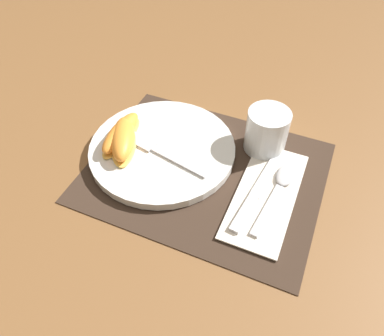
% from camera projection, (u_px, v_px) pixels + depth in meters
% --- Properties ---
extents(ground_plane, '(3.00, 3.00, 0.00)m').
position_uv_depth(ground_plane, '(205.00, 172.00, 0.69)').
color(ground_plane, brown).
extents(placemat, '(0.42, 0.34, 0.00)m').
position_uv_depth(placemat, '(205.00, 172.00, 0.69)').
color(placemat, '#38281E').
rests_on(placemat, ground_plane).
extents(plate, '(0.28, 0.28, 0.02)m').
position_uv_depth(plate, '(162.00, 149.00, 0.72)').
color(plate, white).
rests_on(plate, placemat).
extents(juice_glass, '(0.08, 0.08, 0.08)m').
position_uv_depth(juice_glass, '(266.00, 133.00, 0.70)').
color(juice_glass, silver).
rests_on(juice_glass, placemat).
extents(napkin, '(0.10, 0.24, 0.00)m').
position_uv_depth(napkin, '(266.00, 194.00, 0.65)').
color(napkin, silver).
rests_on(napkin, placemat).
extents(knife, '(0.04, 0.21, 0.01)m').
position_uv_depth(knife, '(258.00, 190.00, 0.65)').
color(knife, silver).
rests_on(knife, napkin).
extents(spoon, '(0.04, 0.18, 0.01)m').
position_uv_depth(spoon, '(282.00, 183.00, 0.66)').
color(spoon, silver).
rests_on(spoon, napkin).
extents(fork, '(0.20, 0.06, 0.00)m').
position_uv_depth(fork, '(156.00, 150.00, 0.70)').
color(fork, silver).
rests_on(fork, plate).
extents(citrus_wedge_0, '(0.04, 0.13, 0.03)m').
position_uv_depth(citrus_wedge_0, '(122.00, 132.00, 0.72)').
color(citrus_wedge_0, '#F7C656').
rests_on(citrus_wedge_0, plate).
extents(citrus_wedge_1, '(0.09, 0.13, 0.04)m').
position_uv_depth(citrus_wedge_1, '(123.00, 139.00, 0.70)').
color(citrus_wedge_1, '#F7C656').
rests_on(citrus_wedge_1, plate).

